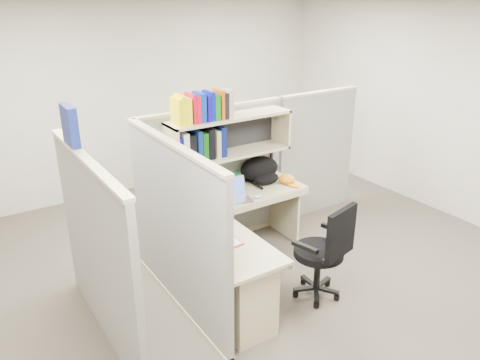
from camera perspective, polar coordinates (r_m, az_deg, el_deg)
ground at (r=4.99m, az=2.23°, el=-11.70°), size 6.00×6.00×0.00m
room_shell at (r=4.31m, az=2.55°, el=6.52°), size 6.00×6.00×6.00m
cubicle at (r=4.73m, az=-4.43°, el=-1.26°), size 3.79×1.84×1.95m
desk at (r=4.36m, az=0.08°, el=-10.28°), size 1.74×1.75×0.73m
laptop at (r=4.86m, az=-0.54°, el=-1.32°), size 0.36×0.36×0.23m
backpack at (r=5.35m, az=2.76°, el=1.20°), size 0.56×0.49×0.28m
orange_cap at (r=5.37m, az=5.69°, el=0.15°), size 0.21×0.24×0.10m
snack_canister at (r=4.22m, az=-1.79°, el=-6.10°), size 0.10×0.10×0.10m
tissue_box at (r=3.87m, az=-2.09°, el=-8.25°), size 0.15×0.15×0.18m
mouse at (r=4.97m, az=2.24°, el=-2.01°), size 0.10×0.07×0.04m
paper_cup at (r=5.17m, az=-2.39°, el=-0.71°), size 0.08×0.08×0.09m
book_stack at (r=5.31m, az=-0.82°, el=0.15°), size 0.25×0.30×0.12m
loose_paper at (r=4.16m, az=-2.07°, el=-7.36°), size 0.23×0.30×0.00m
task_chair at (r=4.57m, az=9.92°, el=-10.25°), size 0.57×0.52×1.00m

